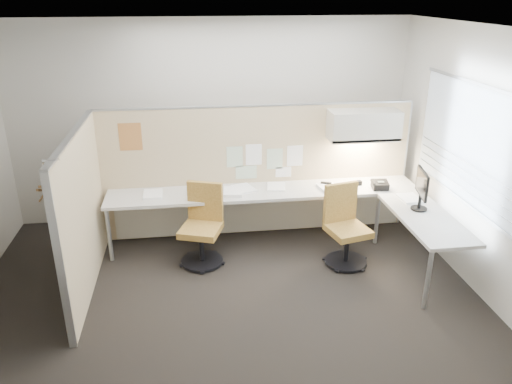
{
  "coord_description": "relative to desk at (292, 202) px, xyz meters",
  "views": [
    {
      "loc": [
        -0.31,
        -4.59,
        3.13
      ],
      "look_at": [
        0.43,
        0.8,
        0.91
      ],
      "focal_mm": 35.0,
      "sensor_mm": 36.0,
      "label": 1
    }
  ],
  "objects": [
    {
      "name": "floor",
      "position": [
        -0.93,
        -1.13,
        -0.61
      ],
      "size": [
        5.5,
        4.5,
        0.01
      ],
      "primitive_type": "cube",
      "color": "black",
      "rests_on": "ground"
    },
    {
      "name": "ceiling",
      "position": [
        -0.93,
        -1.13,
        2.2
      ],
      "size": [
        5.5,
        4.5,
        0.01
      ],
      "primitive_type": "cube",
      "color": "white",
      "rests_on": "wall_back"
    },
    {
      "name": "wall_back",
      "position": [
        -0.93,
        1.12,
        0.8
      ],
      "size": [
        5.5,
        0.02,
        2.8
      ],
      "primitive_type": "cube",
      "color": "beige",
      "rests_on": "ground"
    },
    {
      "name": "wall_front",
      "position": [
        -0.93,
        -3.38,
        0.8
      ],
      "size": [
        5.5,
        0.02,
        2.8
      ],
      "primitive_type": "cube",
      "color": "beige",
      "rests_on": "ground"
    },
    {
      "name": "wall_right",
      "position": [
        1.82,
        -1.13,
        0.8
      ],
      "size": [
        0.02,
        4.5,
        2.8
      ],
      "primitive_type": "cube",
      "color": "beige",
      "rests_on": "ground"
    },
    {
      "name": "window_pane",
      "position": [
        1.79,
        -1.13,
        0.95
      ],
      "size": [
        0.01,
        2.8,
        1.3
      ],
      "primitive_type": "cube",
      "color": "#9FADB9",
      "rests_on": "wall_right"
    },
    {
      "name": "partition_back",
      "position": [
        -0.38,
        0.47,
        0.27
      ],
      "size": [
        4.1,
        0.06,
        1.75
      ],
      "primitive_type": "cube",
      "color": "#D1B790",
      "rests_on": "floor"
    },
    {
      "name": "partition_left",
      "position": [
        -2.43,
        -0.63,
        0.27
      ],
      "size": [
        0.06,
        2.2,
        1.75
      ],
      "primitive_type": "cube",
      "color": "#D1B790",
      "rests_on": "floor"
    },
    {
      "name": "desk",
      "position": [
        0.0,
        0.0,
        0.0
      ],
      "size": [
        4.0,
        2.07,
        0.73
      ],
      "color": "beige",
      "rests_on": "floor"
    },
    {
      "name": "overhead_bin",
      "position": [
        0.97,
        0.26,
        0.91
      ],
      "size": [
        0.9,
        0.36,
        0.38
      ],
      "primitive_type": "cube",
      "color": "beige",
      "rests_on": "partition_back"
    },
    {
      "name": "task_light_strip",
      "position": [
        0.97,
        0.26,
        0.7
      ],
      "size": [
        0.6,
        0.06,
        0.02
      ],
      "primitive_type": "cube",
      "color": "#FFEABF",
      "rests_on": "overhead_bin"
    },
    {
      "name": "pinned_papers",
      "position": [
        -0.3,
        0.44,
        0.43
      ],
      "size": [
        1.01,
        0.0,
        0.47
      ],
      "color": "#8CBF8C",
      "rests_on": "partition_back"
    },
    {
      "name": "poster",
      "position": [
        -1.98,
        0.44,
        0.82
      ],
      "size": [
        0.28,
        0.0,
        0.35
      ],
      "primitive_type": "cube",
      "color": "orange",
      "rests_on": "partition_back"
    },
    {
      "name": "chair_left",
      "position": [
        -1.15,
        -0.26,
        -0.15
      ],
      "size": [
        0.58,
        0.6,
        0.97
      ],
      "rotation": [
        0.0,
        0.0,
        -0.34
      ],
      "color": "black",
      "rests_on": "floor"
    },
    {
      "name": "chair_right",
      "position": [
        0.55,
        -0.51,
        -0.15
      ],
      "size": [
        0.54,
        0.56,
        0.97
      ],
      "rotation": [
        0.0,
        0.0,
        0.24
      ],
      "color": "black",
      "rests_on": "floor"
    },
    {
      "name": "monitor",
      "position": [
        1.37,
        -0.7,
        0.4
      ],
      "size": [
        0.19,
        0.45,
        0.48
      ],
      "rotation": [
        0.0,
        0.0,
        1.37
      ],
      "color": "black",
      "rests_on": "desk"
    },
    {
      "name": "phone",
      "position": [
        1.15,
        -0.0,
        0.18
      ],
      "size": [
        0.23,
        0.21,
        0.12
      ],
      "rotation": [
        0.0,
        0.0,
        -0.11
      ],
      "color": "black",
      "rests_on": "desk"
    },
    {
      "name": "stapler",
      "position": [
        0.49,
        0.19,
        0.15
      ],
      "size": [
        0.14,
        0.09,
        0.05
      ],
      "primitive_type": "cube",
      "rotation": [
        0.0,
        0.0,
        -0.42
      ],
      "color": "black",
      "rests_on": "desk"
    },
    {
      "name": "tape_dispenser",
      "position": [
        0.91,
        0.16,
        0.16
      ],
      "size": [
        0.11,
        0.07,
        0.06
      ],
      "primitive_type": "cube",
      "rotation": [
        0.0,
        0.0,
        0.15
      ],
      "color": "black",
      "rests_on": "desk"
    },
    {
      "name": "coat_hook",
      "position": [
        -2.51,
        -1.49,
        0.83
      ],
      "size": [
        0.18,
        0.41,
        1.26
      ],
      "color": "silver",
      "rests_on": "partition_left"
    },
    {
      "name": "paper_stack_0",
      "position": [
        -1.74,
        0.17,
        0.14
      ],
      "size": [
        0.23,
        0.3,
        0.03
      ],
      "primitive_type": "cube",
      "rotation": [
        0.0,
        0.0,
        0.01
      ],
      "color": "white",
      "rests_on": "desk"
    },
    {
      "name": "paper_stack_1",
      "position": [
        -1.2,
        0.12,
        0.14
      ],
      "size": [
        0.23,
        0.3,
        0.02
      ],
      "primitive_type": "cube",
      "rotation": [
        0.0,
        0.0,
        0.0
      ],
      "color": "white",
      "rests_on": "desk"
    },
    {
      "name": "paper_stack_2",
      "position": [
        -0.74,
        0.08,
        0.15
      ],
      "size": [
        0.27,
        0.33,
        0.05
      ],
      "primitive_type": "cube",
      "rotation": [
        0.0,
        0.0,
        -0.12
      ],
      "color": "white",
      "rests_on": "desk"
    },
    {
      "name": "paper_stack_3",
      "position": [
        -0.16,
        0.23,
        0.14
      ],
      "size": [
        0.28,
        0.33,
        0.01
      ],
      "primitive_type": "cube",
      "rotation": [
        0.0,
        0.0,
        -0.17
      ],
      "color": "white",
      "rests_on": "desk"
    },
    {
      "name": "paper_stack_4",
      "position": [
        0.5,
        0.09,
        0.14
      ],
      "size": [
        0.27,
        0.33,
        0.03
      ],
      "primitive_type": "cube",
      "rotation": [
        0.0,
        0.0,
        0.16
      ],
      "color": "white",
      "rests_on": "desk"
    },
    {
      "name": "paper_stack_5",
      "position": [
        1.39,
        -0.39,
        0.14
      ],
      "size": [
        0.24,
        0.31,
        0.02
      ],
      "primitive_type": "cube",
      "rotation": [
        0.0,
        0.0,
        0.04
      ],
      "color": "white",
      "rests_on": "desk"
    },
    {
      "name": "paper_stack_6",
      "position": [
        -0.59,
        0.2,
        0.14
      ],
      "size": [
        0.32,
        0.36,
        0.03
      ],
      "primitive_type": "cube",
      "rotation": [
        0.0,
        0.0,
        0.35
      ],
      "color": "white",
      "rests_on": "desk"
    }
  ]
}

